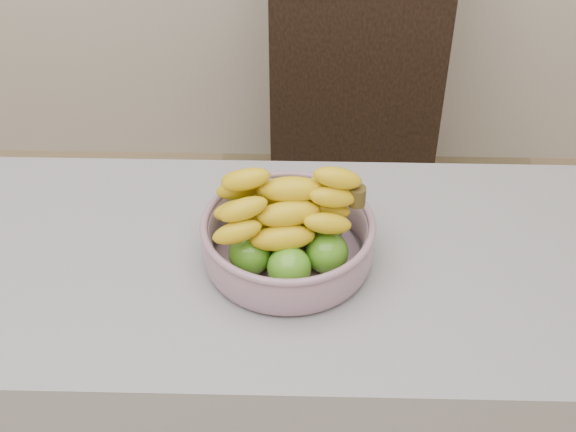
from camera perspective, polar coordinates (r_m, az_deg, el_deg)
counter at (r=1.79m, az=-10.04°, el=-13.55°), size 2.00×0.60×0.90m
cabinet at (r=2.80m, az=5.04°, el=10.11°), size 0.59×0.49×1.00m
fruit_bowl at (r=1.39m, az=-0.02°, el=-1.38°), size 0.30×0.30×0.18m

